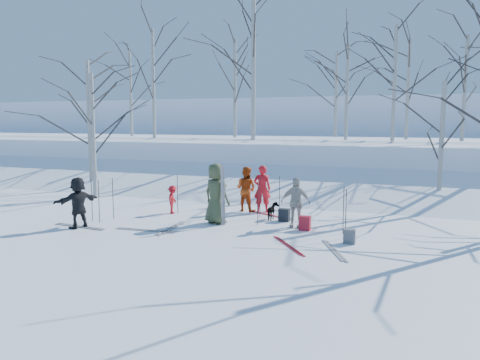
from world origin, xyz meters
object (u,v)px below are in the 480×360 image
at_px(skier_redor_behind, 246,189).
at_px(backpack_dark, 284,215).
at_px(backpack_red, 305,223).
at_px(skier_red_north, 262,189).
at_px(skier_cream_east, 295,202).
at_px(skier_grey_west, 78,202).
at_px(dog, 273,211).
at_px(backpack_grey, 349,236).
at_px(skier_red_seated, 173,199).
at_px(skier_olive_center, 216,194).

bearing_deg(skier_redor_behind, backpack_dark, 156.97).
xyz_separation_m(skier_redor_behind, backpack_red, (2.63, -2.15, -0.58)).
xyz_separation_m(skier_red_north, backpack_red, (2.03, -2.15, -0.61)).
distance_m(skier_red_north, skier_cream_east, 2.50).
distance_m(skier_redor_behind, backpack_dark, 2.16).
relative_size(skier_grey_west, dog, 2.35).
bearing_deg(backpack_grey, skier_cream_east, 143.45).
bearing_deg(skier_redor_behind, skier_cream_east, 151.39).
distance_m(backpack_red, backpack_grey, 1.76).
bearing_deg(skier_red_north, backpack_dark, 116.68).
xyz_separation_m(skier_cream_east, backpack_red, (0.37, -0.29, -0.54)).
bearing_deg(skier_red_seated, dog, -101.48).
height_order(skier_red_seated, backpack_red, skier_red_seated).
xyz_separation_m(skier_cream_east, backpack_dark, (-0.54, 0.70, -0.55)).
xyz_separation_m(skier_red_north, backpack_dark, (1.13, -1.16, -0.62)).
bearing_deg(backpack_red, dog, 140.57).
relative_size(skier_cream_east, backpack_grey, 3.97).
bearing_deg(skier_redor_behind, backpack_red, 151.56).
height_order(dog, backpack_grey, dog).
bearing_deg(skier_grey_west, skier_cream_east, 131.06).
bearing_deg(backpack_red, skier_olive_center, -178.43).
bearing_deg(backpack_red, skier_red_seated, 170.34).
xyz_separation_m(skier_grey_west, dog, (5.06, 3.19, -0.49)).
xyz_separation_m(backpack_red, backpack_grey, (1.43, -1.04, -0.02)).
relative_size(skier_redor_behind, backpack_red, 3.75).
relative_size(skier_red_north, skier_grey_west, 1.08).
height_order(skier_red_seated, skier_grey_west, skier_grey_west).
bearing_deg(skier_grey_west, skier_red_seated, 171.57).
bearing_deg(backpack_grey, backpack_dark, 138.91).
height_order(skier_red_north, skier_grey_west, skier_red_north).
bearing_deg(skier_grey_west, skier_red_north, 153.75).
bearing_deg(skier_redor_behind, skier_grey_west, 59.47).
distance_m(dog, backpack_red, 1.70).
bearing_deg(backpack_grey, skier_redor_behind, 141.84).
distance_m(skier_red_north, skier_grey_west, 6.08).
bearing_deg(dog, skier_red_seated, -0.99).
bearing_deg(backpack_grey, dog, 142.25).
height_order(skier_cream_east, backpack_grey, skier_cream_east).
xyz_separation_m(skier_olive_center, skier_cream_east, (2.43, 0.36, -0.19)).
distance_m(skier_grey_west, backpack_dark, 6.31).
bearing_deg(skier_olive_center, skier_cream_east, -152.31).
height_order(skier_red_north, backpack_red, skier_red_north).
xyz_separation_m(skier_cream_east, dog, (-0.95, 0.79, -0.48)).
xyz_separation_m(skier_olive_center, skier_red_north, (0.76, 2.22, -0.12)).
height_order(skier_red_north, backpack_dark, skier_red_north).
xyz_separation_m(dog, backpack_grey, (2.74, -2.12, -0.09)).
bearing_deg(skier_olive_center, backpack_grey, -173.72).
relative_size(skier_red_north, backpack_dark, 4.12).
bearing_deg(backpack_grey, backpack_red, 143.87).
xyz_separation_m(skier_red_north, skier_red_seated, (-2.80, -1.32, -0.34)).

